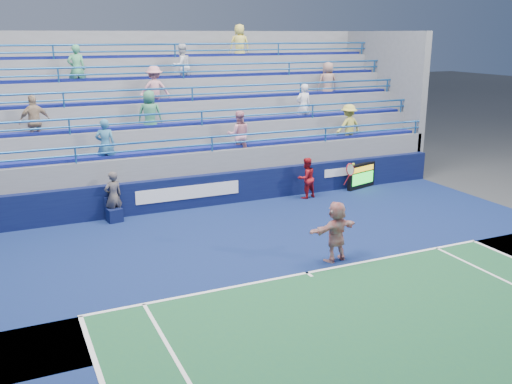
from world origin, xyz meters
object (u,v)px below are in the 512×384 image
serve_speed_board (361,176)px  ball_girl (306,178)px  judge_chair (114,214)px  tennis_player (336,231)px  line_judge (113,196)px

serve_speed_board → ball_girl: size_ratio=0.94×
judge_chair → tennis_player: tennis_player is taller
serve_speed_board → tennis_player: tennis_player is taller
serve_speed_board → ball_girl: ball_girl is taller
ball_girl → judge_chair: bearing=-12.4°
line_judge → ball_girl: bearing=160.1°
line_judge → ball_girl: size_ratio=1.08×
tennis_player → ball_girl: tennis_player is taller
judge_chair → serve_speed_board: bearing=0.9°
serve_speed_board → line_judge: 9.38m
serve_speed_board → judge_chair: size_ratio=1.77×
judge_chair → ball_girl: size_ratio=0.53×
tennis_player → judge_chair: bearing=129.5°
line_judge → judge_chair: bearing=57.4°
serve_speed_board → line_judge: bearing=-179.9°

